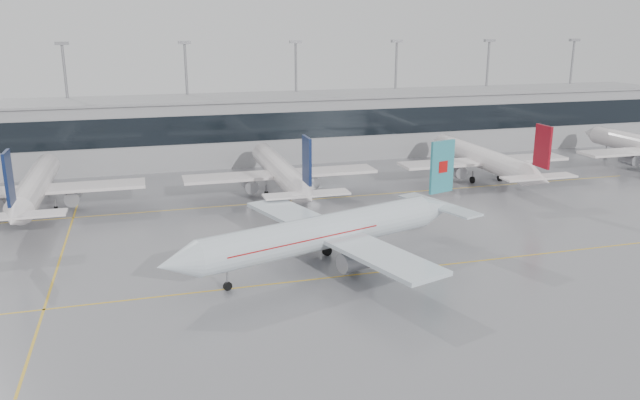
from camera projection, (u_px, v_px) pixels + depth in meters
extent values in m
plane|color=gray|center=(352.00, 275.00, 65.47)|extent=(320.00, 320.00, 0.00)
cube|color=gold|center=(352.00, 275.00, 65.47)|extent=(120.00, 0.25, 0.01)
cube|color=gold|center=(287.00, 201.00, 93.25)|extent=(120.00, 0.25, 0.01)
cube|color=gold|center=(61.00, 255.00, 71.36)|extent=(0.25, 60.00, 0.01)
cube|color=gray|center=(249.00, 129.00, 121.28)|extent=(180.00, 15.00, 12.00)
cube|color=black|center=(256.00, 127.00, 113.88)|extent=(180.00, 0.20, 5.00)
cube|color=gray|center=(248.00, 97.00, 119.62)|extent=(182.00, 16.00, 0.40)
cylinder|color=gray|center=(68.00, 105.00, 116.70)|extent=(0.50, 0.50, 22.00)
cube|color=gray|center=(62.00, 43.00, 113.68)|extent=(2.40, 1.00, 0.60)
cylinder|color=gray|center=(188.00, 102.00, 122.56)|extent=(0.50, 0.50, 22.00)
cube|color=gray|center=(184.00, 43.00, 119.54)|extent=(2.40, 1.00, 0.60)
cylinder|color=gray|center=(296.00, 98.00, 128.43)|extent=(0.50, 0.50, 22.00)
cube|color=gray|center=(296.00, 42.00, 125.40)|extent=(2.40, 1.00, 0.60)
cylinder|color=gray|center=(395.00, 95.00, 134.29)|extent=(0.50, 0.50, 22.00)
cube|color=gray|center=(397.00, 41.00, 131.27)|extent=(2.40, 1.00, 0.60)
cylinder|color=gray|center=(486.00, 92.00, 140.15)|extent=(0.50, 0.50, 22.00)
cube|color=gray|center=(490.00, 41.00, 137.13)|extent=(2.40, 1.00, 0.60)
cylinder|color=gray|center=(569.00, 90.00, 146.01)|extent=(0.50, 0.50, 22.00)
cube|color=gray|center=(575.00, 40.00, 142.99)|extent=(2.40, 1.00, 0.60)
cylinder|color=silver|center=(322.00, 232.00, 66.65)|extent=(28.22, 12.26, 3.73)
cone|color=silver|center=(177.00, 263.00, 57.94)|extent=(4.95, 4.78, 3.73)
cone|color=silver|center=(437.00, 208.00, 75.79)|extent=(6.47, 5.27, 3.73)
cube|color=silver|center=(333.00, 233.00, 67.56)|extent=(14.19, 30.87, 0.45)
cube|color=silver|center=(439.00, 205.00, 75.82)|extent=(6.29, 12.14, 0.25)
cube|color=teal|center=(442.00, 167.00, 74.66)|extent=(3.53, 1.44, 6.37)
cylinder|color=gray|center=(356.00, 261.00, 63.86)|extent=(4.07, 3.10, 2.10)
cylinder|color=gray|center=(306.00, 236.00, 71.53)|extent=(4.07, 3.10, 2.10)
cylinder|color=gray|center=(227.00, 278.00, 61.34)|extent=(0.20, 0.20, 1.64)
cylinder|color=black|center=(228.00, 286.00, 61.56)|extent=(0.95, 0.56, 0.90)
cylinder|color=gray|center=(355.00, 258.00, 66.60)|extent=(0.24, 0.24, 1.64)
cylinder|color=black|center=(354.00, 265.00, 66.82)|extent=(1.18, 0.77, 1.10)
cylinder|color=gray|center=(327.00, 244.00, 70.76)|extent=(0.24, 0.24, 1.64)
cylinder|color=black|center=(327.00, 251.00, 70.98)|extent=(1.18, 0.77, 1.10)
cube|color=#B70F0F|center=(442.00, 167.00, 74.65)|extent=(1.47, 0.86, 1.40)
cube|color=#B70F0F|center=(298.00, 236.00, 64.98)|extent=(18.29, 9.10, 0.12)
cylinder|color=white|center=(36.00, 185.00, 87.54)|extent=(3.59, 27.36, 3.59)
cone|color=white|center=(50.00, 162.00, 102.05)|extent=(3.59, 4.00, 3.59)
cone|color=white|center=(15.00, 218.00, 72.28)|extent=(3.59, 5.60, 3.59)
cube|color=white|center=(34.00, 190.00, 86.25)|extent=(29.64, 5.00, 0.45)
cube|color=white|center=(14.00, 216.00, 72.01)|extent=(11.40, 2.80, 0.25)
cube|color=#0E1C44|center=(9.00, 178.00, 70.61)|extent=(0.35, 3.60, 6.12)
cylinder|color=gray|center=(73.00, 197.00, 88.40)|extent=(2.10, 3.60, 2.10)
cylinder|color=gray|center=(48.00, 185.00, 98.11)|extent=(0.20, 0.20, 1.56)
cylinder|color=black|center=(48.00, 189.00, 98.32)|extent=(0.30, 0.90, 0.90)
cylinder|color=gray|center=(15.00, 208.00, 85.19)|extent=(0.24, 0.24, 1.56)
cylinder|color=black|center=(15.00, 213.00, 85.40)|extent=(0.45, 1.10, 1.10)
cylinder|color=gray|center=(55.00, 205.00, 86.57)|extent=(0.24, 0.24, 1.56)
cylinder|color=black|center=(56.00, 210.00, 86.78)|extent=(0.45, 1.10, 1.10)
cylinder|color=white|center=(279.00, 169.00, 96.86)|extent=(3.59, 27.36, 3.59)
cone|color=white|center=(260.00, 151.00, 111.38)|extent=(3.59, 4.00, 3.59)
cone|color=white|center=(306.00, 196.00, 81.60)|extent=(3.59, 5.60, 3.59)
cube|color=white|center=(281.00, 174.00, 95.58)|extent=(29.64, 5.00, 0.45)
cube|color=white|center=(307.00, 194.00, 81.34)|extent=(11.40, 2.80, 0.25)
cube|color=#0E1C44|center=(307.00, 160.00, 79.93)|extent=(0.35, 3.60, 6.12)
cylinder|color=gray|center=(250.00, 185.00, 95.17)|extent=(2.10, 3.60, 2.10)
cylinder|color=gray|center=(311.00, 181.00, 97.72)|extent=(2.10, 3.60, 2.10)
cylinder|color=gray|center=(266.00, 171.00, 107.44)|extent=(0.20, 0.20, 1.56)
cylinder|color=black|center=(266.00, 175.00, 107.65)|extent=(0.30, 0.90, 0.90)
cylinder|color=gray|center=(266.00, 190.00, 94.52)|extent=(0.24, 0.24, 1.56)
cylinder|color=black|center=(266.00, 195.00, 94.72)|extent=(0.45, 1.10, 1.10)
cylinder|color=gray|center=(299.00, 188.00, 95.90)|extent=(0.24, 0.24, 1.56)
cylinder|color=black|center=(299.00, 192.00, 96.11)|extent=(0.45, 1.10, 1.10)
cylinder|color=white|center=(480.00, 157.00, 106.19)|extent=(3.59, 27.36, 3.59)
cone|color=white|center=(438.00, 141.00, 120.71)|extent=(3.59, 4.00, 3.59)
cone|color=white|center=(538.00, 179.00, 90.93)|extent=(3.59, 5.60, 3.59)
cube|color=white|center=(484.00, 161.00, 104.91)|extent=(29.64, 5.00, 0.45)
cube|color=white|center=(539.00, 177.00, 90.67)|extent=(11.40, 2.80, 0.25)
cube|color=maroon|center=(543.00, 146.00, 89.26)|extent=(0.35, 3.60, 6.12)
cylinder|color=gray|center=(457.00, 171.00, 104.49)|extent=(2.10, 3.60, 2.10)
cylinder|color=gray|center=(507.00, 167.00, 107.05)|extent=(2.10, 3.60, 2.10)
cylinder|color=gray|center=(450.00, 159.00, 116.77)|extent=(0.20, 0.20, 1.56)
cylinder|color=black|center=(449.00, 163.00, 116.98)|extent=(0.30, 0.90, 0.90)
cylinder|color=gray|center=(473.00, 175.00, 103.84)|extent=(0.24, 0.24, 1.56)
cylinder|color=black|center=(472.00, 180.00, 104.05)|extent=(0.45, 1.10, 1.10)
cylinder|color=gray|center=(500.00, 173.00, 105.23)|extent=(0.24, 0.24, 1.56)
cylinder|color=black|center=(500.00, 178.00, 105.44)|extent=(0.45, 1.10, 1.10)
cone|color=white|center=(591.00, 133.00, 130.04)|extent=(3.59, 4.00, 3.59)
cylinder|color=gray|center=(629.00, 159.00, 113.82)|extent=(2.10, 3.60, 2.10)
cylinder|color=gray|center=(606.00, 150.00, 126.10)|extent=(0.20, 0.20, 1.56)
cylinder|color=black|center=(606.00, 153.00, 126.30)|extent=(0.30, 0.90, 0.90)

